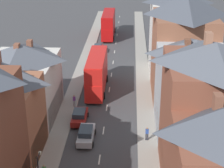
{
  "coord_description": "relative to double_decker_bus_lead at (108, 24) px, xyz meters",
  "views": [
    {
      "loc": [
        2.96,
        -14.64,
        22.51
      ],
      "look_at": [
        0.64,
        31.34,
        2.89
      ],
      "focal_mm": 60.0,
      "sensor_mm": 36.0,
      "label": 1
    }
  ],
  "objects": [
    {
      "name": "pavement_left",
      "position": [
        -3.29,
        -26.47,
        -2.75
      ],
      "size": [
        2.2,
        104.0,
        0.14
      ],
      "primitive_type": "cube",
      "color": "gray",
      "rests_on": "ground"
    },
    {
      "name": "pavement_right",
      "position": [
        6.91,
        -26.47,
        -2.75
      ],
      "size": [
        2.2,
        104.0,
        0.14
      ],
      "primitive_type": "cube",
      "color": "gray",
      "rests_on": "ground"
    },
    {
      "name": "centre_line_dashes",
      "position": [
        1.81,
        -28.47,
        -2.81
      ],
      "size": [
        0.14,
        97.8,
        0.01
      ],
      "color": "silver",
      "rests_on": "ground"
    },
    {
      "name": "terrace_row_right",
      "position": [
        11.99,
        -46.03,
        3.38
      ],
      "size": [
        8.0,
        61.25,
        14.44
      ],
      "color": "brown",
      "rests_on": "ground"
    },
    {
      "name": "double_decker_bus_lead",
      "position": [
        0.0,
        0.0,
        0.0
      ],
      "size": [
        2.74,
        10.8,
        5.3
      ],
      "color": "#B70F0F",
      "rests_on": "ground"
    },
    {
      "name": "double_decker_bus_mid_street",
      "position": [
        0.0,
        -28.73,
        0.0
      ],
      "size": [
        2.74,
        10.8,
        5.3
      ],
      "color": "red",
      "rests_on": "ground"
    },
    {
      "name": "car_near_blue",
      "position": [
        -1.29,
        -11.25,
        -1.99
      ],
      "size": [
        1.9,
        4.32,
        1.64
      ],
      "color": "maroon",
      "rests_on": "ground"
    },
    {
      "name": "car_near_silver",
      "position": [
        -1.29,
        -19.07,
        -2.0
      ],
      "size": [
        1.9,
        4.3,
        1.63
      ],
      "color": "#236093",
      "rests_on": "ground"
    },
    {
      "name": "car_parked_left_a",
      "position": [
        0.01,
        -42.84,
        -2.0
      ],
      "size": [
        1.9,
        4.43,
        1.62
      ],
      "color": "#B7BABF",
      "rests_on": "ground"
    },
    {
      "name": "car_parked_right_a",
      "position": [
        -1.29,
        -38.55,
        -2.01
      ],
      "size": [
        1.9,
        4.26,
        1.6
      ],
      "color": "maroon",
      "rests_on": "ground"
    },
    {
      "name": "pedestrian_far_left",
      "position": [
        6.86,
        -42.57,
        -1.78
      ],
      "size": [
        0.36,
        0.22,
        1.61
      ],
      "color": "#23232D",
      "rests_on": "pavement_right"
    },
    {
      "name": "pedestrian_far_right",
      "position": [
        -2.53,
        -34.45,
        -1.78
      ],
      "size": [
        0.36,
        0.22,
        1.61
      ],
      "color": "gray",
      "rests_on": "pavement_left"
    }
  ]
}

